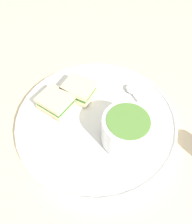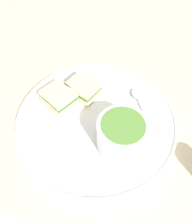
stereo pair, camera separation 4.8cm
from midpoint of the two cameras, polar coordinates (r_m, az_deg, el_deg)
ground_plane at (r=0.52m, az=2.68°, el=-2.82°), size 2.40×2.40×0.00m
plate at (r=0.51m, az=2.72°, el=-2.13°), size 0.37×0.37×0.02m
soup_bowl at (r=0.44m, az=9.89°, el=-5.85°), size 0.10×0.10×0.07m
spoon at (r=0.55m, az=13.34°, el=3.88°), size 0.03×0.11×0.01m
sandwich_half_near at (r=0.53m, az=-0.57°, el=6.19°), size 0.09×0.09×0.03m
sandwich_half_far at (r=0.52m, az=-7.04°, el=3.74°), size 0.09×0.09×0.03m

